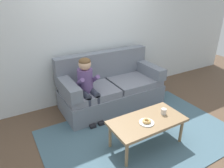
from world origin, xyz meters
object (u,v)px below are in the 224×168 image
coffee_table (147,123)px  toy_controller (159,114)px  donut (147,121)px  person_child (87,83)px  couch (110,88)px  mug (164,111)px

coffee_table → toy_controller: size_ratio=4.82×
coffee_table → donut: size_ratio=9.08×
person_child → couch: bearing=20.7°
couch → toy_controller: 1.05m
coffee_table → donut: (-0.06, -0.05, 0.08)m
couch → mug: 1.32m
coffee_table → donut: 0.11m
couch → person_child: person_child is taller
coffee_table → person_child: size_ratio=0.99×
person_child → donut: (0.37, -1.14, -0.20)m
donut → toy_controller: donut is taller
person_child → donut: 1.22m
mug → toy_controller: size_ratio=0.40×
person_child → toy_controller: bearing=-26.9°
donut → person_child: bearing=108.1°
person_child → toy_controller: (1.15, -0.58, -0.65)m
person_child → mug: 1.33m
coffee_table → donut: donut is taller
coffee_table → mug: size_ratio=12.11×
coffee_table → toy_controller: (0.72, 0.51, -0.37)m
couch → person_child: 0.68m
mug → donut: bearing=-171.5°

